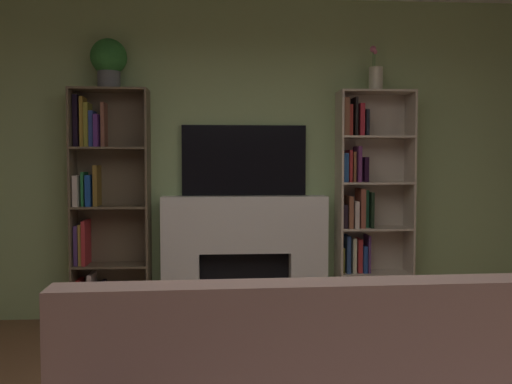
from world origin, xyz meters
The scene contains 7 objects.
wall_back_accent centered at (0.00, 2.68, 1.42)m, with size 5.80×0.06×2.84m, color #9BBA79.
fireplace centered at (0.00, 2.53, 0.58)m, with size 1.55×0.54×1.09m.
tv centered at (0.00, 2.62, 1.41)m, with size 1.10×0.06×0.62m, color black.
bookshelf_left centered at (-1.23, 2.55, 1.00)m, with size 0.65×0.28×2.01m.
bookshelf_right centered at (1.07, 2.54, 0.99)m, with size 0.65×0.29×2.01m.
potted_plant centered at (-1.15, 2.50, 2.25)m, with size 0.31×0.31×0.42m.
vase_with_flowers centered at (1.15, 2.50, 2.14)m, with size 0.12×0.12×0.39m.
Camera 1 is at (-0.23, -2.30, 1.38)m, focal length 38.80 mm.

